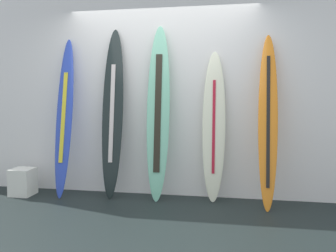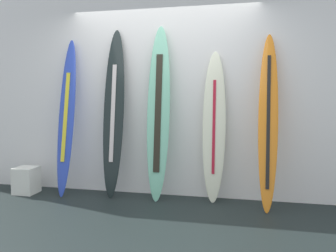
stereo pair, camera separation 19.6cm
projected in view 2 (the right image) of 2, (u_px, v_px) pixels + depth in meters
ground at (136, 228)px, 3.63m from camera, size 8.00×8.00×0.04m
wall_back at (164, 92)px, 4.78m from camera, size 7.20×0.20×2.80m
surfboard_cobalt at (67, 118)px, 4.74m from camera, size 0.23×0.44×2.12m
surfboard_charcoal at (114, 113)px, 4.65m from camera, size 0.29×0.38×2.23m
surfboard_seafoam at (158, 114)px, 4.50m from camera, size 0.30×0.35×2.25m
surfboard_ivory at (214, 127)px, 4.42m from camera, size 0.29×0.25×1.91m
surfboard_sunset at (268, 122)px, 4.13m from camera, size 0.24×0.51×2.10m
display_block_left at (26, 180)px, 4.84m from camera, size 0.29×0.29×0.36m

